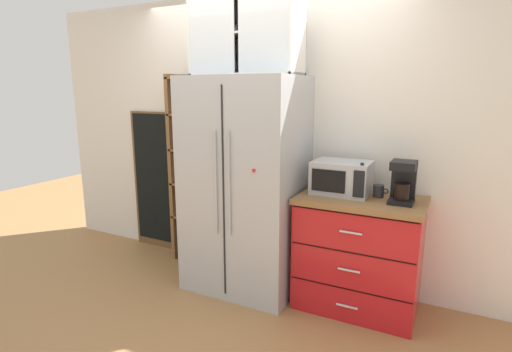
% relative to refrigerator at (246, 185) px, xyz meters
% --- Properties ---
extents(ground_plane, '(10.66, 10.66, 0.00)m').
position_rel_refrigerator_xyz_m(ground_plane, '(-0.00, 0.01, -0.91)').
color(ground_plane, '#9E7042').
extents(wall_back_cream, '(4.97, 0.10, 2.55)m').
position_rel_refrigerator_xyz_m(wall_back_cream, '(-0.00, 0.41, 0.36)').
color(wall_back_cream, silver).
rests_on(wall_back_cream, ground).
extents(refrigerator, '(0.95, 0.74, 1.82)m').
position_rel_refrigerator_xyz_m(refrigerator, '(0.00, 0.00, 0.00)').
color(refrigerator, '#ADAFB5').
rests_on(refrigerator, ground).
extents(pantry_shelf_column, '(0.46, 0.28, 1.86)m').
position_rel_refrigerator_xyz_m(pantry_shelf_column, '(-0.73, 0.29, 0.05)').
color(pantry_shelf_column, brown).
rests_on(pantry_shelf_column, ground).
extents(counter_cabinet, '(0.94, 0.60, 0.90)m').
position_rel_refrigerator_xyz_m(counter_cabinet, '(0.97, 0.07, -0.46)').
color(counter_cabinet, red).
rests_on(counter_cabinet, ground).
extents(microwave, '(0.44, 0.33, 0.26)m').
position_rel_refrigerator_xyz_m(microwave, '(0.80, 0.12, 0.12)').
color(microwave, '#ADAFB5').
rests_on(microwave, counter_cabinet).
extents(coffee_maker, '(0.17, 0.20, 0.31)m').
position_rel_refrigerator_xyz_m(coffee_maker, '(1.26, 0.08, 0.15)').
color(coffee_maker, black).
rests_on(coffee_maker, counter_cabinet).
extents(mug_charcoal, '(0.12, 0.08, 0.10)m').
position_rel_refrigerator_xyz_m(mug_charcoal, '(1.08, 0.14, 0.04)').
color(mug_charcoal, '#2D2D33').
rests_on(mug_charcoal, counter_cabinet).
extents(bottle_clear, '(0.06, 0.06, 0.26)m').
position_rel_refrigerator_xyz_m(bottle_clear, '(0.97, 0.06, 0.11)').
color(bottle_clear, silver).
rests_on(bottle_clear, counter_cabinet).
extents(bottle_cobalt, '(0.06, 0.06, 0.28)m').
position_rel_refrigerator_xyz_m(bottle_cobalt, '(0.97, 0.02, 0.12)').
color(bottle_cobalt, navy).
rests_on(bottle_cobalt, counter_cabinet).
extents(upper_cabinet, '(0.91, 0.32, 0.64)m').
position_rel_refrigerator_xyz_m(upper_cabinet, '(-0.00, 0.05, 1.23)').
color(upper_cabinet, silver).
rests_on(upper_cabinet, refrigerator).
extents(chalkboard_menu, '(0.60, 0.04, 1.49)m').
position_rel_refrigerator_xyz_m(chalkboard_menu, '(-1.28, 0.33, -0.16)').
color(chalkboard_menu, brown).
rests_on(chalkboard_menu, ground).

